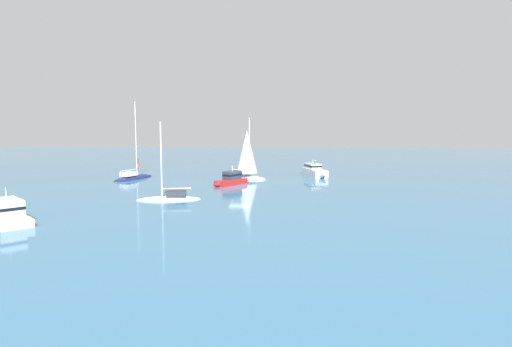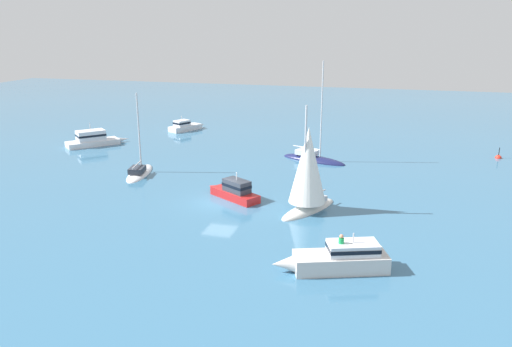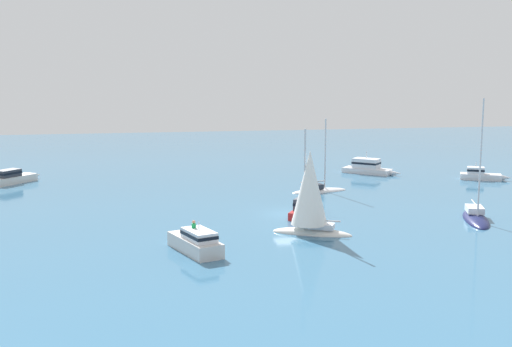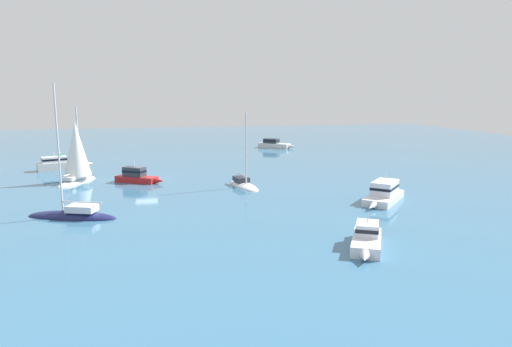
# 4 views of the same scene
# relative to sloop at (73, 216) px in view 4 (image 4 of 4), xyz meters

# --- Properties ---
(ground_plane) EXTENTS (165.82, 165.82, 0.00)m
(ground_plane) POSITION_rel_sloop_xyz_m (15.35, -5.33, -0.14)
(ground_plane) COLOR teal
(sloop) EXTENTS (4.37, 7.62, 11.06)m
(sloop) POSITION_rel_sloop_xyz_m (0.00, 0.00, 0.00)
(sloop) COLOR #191E4C
(sloop) RESTS_ON ground
(launch) EXTENTS (5.68, 3.76, 2.10)m
(launch) POSITION_rel_sloop_xyz_m (-11.54, -19.63, 0.44)
(launch) COLOR white
(launch) RESTS_ON ground
(yacht) EXTENTS (6.50, 4.39, 8.81)m
(yacht) POSITION_rel_sloop_xyz_m (15.43, 1.98, 2.89)
(yacht) COLOR silver
(yacht) RESTS_ON ground
(launch_1) EXTENTS (3.68, 6.94, 2.34)m
(launch_1) POSITION_rel_sloop_xyz_m (24.93, 5.48, 0.61)
(launch_1) COLOR silver
(launch_1) RESTS_ON ground
(sloop_1) EXTENTS (6.65, 3.11, 8.17)m
(sloop_1) POSITION_rel_sloop_xyz_m (9.58, -15.58, 0.02)
(sloop_1) COLOR white
(sloop_1) RESTS_ON ground
(launch_2) EXTENTS (4.00, 5.52, 2.36)m
(launch_2) POSITION_rel_sloop_xyz_m (14.15, -4.41, 0.54)
(launch_2) COLOR #B21E1E
(launch_2) RESTS_ON ground
(launch_3) EXTENTS (6.54, 6.15, 2.80)m
(launch_3) POSITION_rel_sloop_xyz_m (-0.08, -26.77, 0.63)
(launch_3) COLOR white
(launch_3) RESTS_ON ground
(cabin_cruiser) EXTENTS (5.51, 6.35, 1.66)m
(cabin_cruiser) POSITION_rel_sloop_xyz_m (42.55, -27.46, 0.52)
(cabin_cruiser) COLOR silver
(cabin_cruiser) RESTS_ON ground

